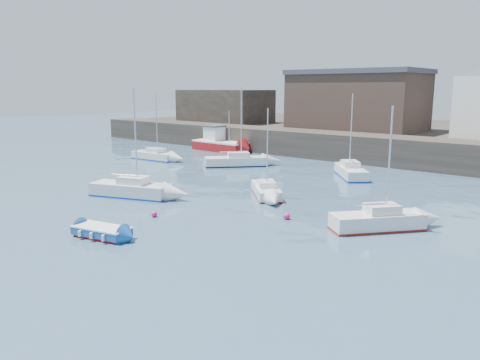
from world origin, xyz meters
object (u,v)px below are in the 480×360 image
Objects in this scene: blue_dinghy at (102,231)px; sailboat_h at (236,161)px; fishing_boat at (219,143)px; buoy_near at (154,217)px; sailboat_b at (266,190)px; sailboat_f at (351,171)px; sailboat_c at (378,221)px; sailboat_e at (154,155)px; buoy_mid at (287,219)px; sailboat_a at (131,189)px; buoy_far at (264,196)px.

blue_dinghy is 0.43× the size of sailboat_h.
buoy_near is (18.40, -26.58, -1.02)m from fishing_boat.
blue_dinghy is at bearing -93.71° from sailboat_b.
sailboat_b is 0.88× the size of sailboat_f.
sailboat_h is at bearing 113.02° from blue_dinghy.
sailboat_c is 0.94× the size of sailboat_f.
fishing_boat reaches higher than blue_dinghy.
sailboat_e is 27.96m from buoy_mid.
sailboat_b is 10.61m from sailboat_c.
buoy_far is at bearing 40.72° from sailboat_a.
sailboat_c is at bearing -58.11° from sailboat_f.
sailboat_b is at bearing -17.49° from sailboat_e.
blue_dinghy is at bearing -95.43° from sailboat_f.
sailboat_e reaches higher than blue_dinghy.
buoy_far is (0.87, 13.82, -0.35)m from blue_dinghy.
sailboat_a is 23.76× the size of buoy_far.
blue_dinghy is 13.85m from buoy_far.
sailboat_c is 0.96× the size of sailboat_e.
fishing_boat is 33.23m from buoy_mid.
sailboat_b is at bearing 78.36° from buoy_near.
fishing_boat reaches higher than buoy_near.
sailboat_f is at bearing 80.55° from buoy_near.
blue_dinghy is 10.39× the size of buoy_far.
sailboat_e is at bearing -165.82° from sailboat_h.
sailboat_a reaches higher than sailboat_f.
sailboat_e is 22.77m from sailboat_f.
buoy_near is at bearing -101.64° from sailboat_b.
blue_dinghy is 0.50× the size of sailboat_c.
buoy_far is (-10.25, 2.69, -0.55)m from sailboat_c.
fishing_boat is 1.12× the size of sailboat_c.
buoy_far is at bearing 165.28° from sailboat_c.
fishing_boat is at bearing 139.49° from buoy_far.
buoy_near is 9.42m from buoy_far.
sailboat_b is at bearing -40.34° from sailboat_h.
sailboat_h is 20.49m from buoy_near.
sailboat_b is (0.91, 13.99, 0.08)m from blue_dinghy.
sailboat_b reaches higher than buoy_far.
sailboat_h reaches higher than fishing_boat.
buoy_mid is (4.90, -4.41, -0.44)m from sailboat_b.
blue_dinghy is 15.73m from sailboat_c.
sailboat_f is 0.93× the size of sailboat_h.
sailboat_b reaches higher than fishing_boat.
buoy_far is (7.67, 6.60, -0.57)m from sailboat_a.
sailboat_a is 0.99× the size of sailboat_h.
fishing_boat is 22.64m from sailboat_f.
sailboat_h reaches higher than buoy_mid.
sailboat_b is at bearing 41.31° from sailboat_a.
sailboat_h is (-3.02, 15.88, -0.04)m from sailboat_a.
sailboat_a is (-6.80, 7.22, 0.22)m from blue_dinghy.
fishing_boat is 1.20× the size of sailboat_b.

